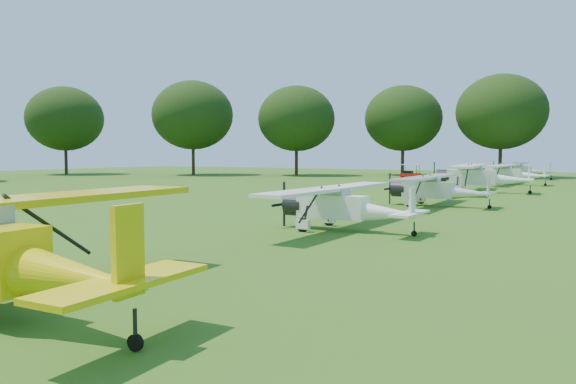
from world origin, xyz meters
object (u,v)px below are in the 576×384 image
Objects in this scene: aircraft_6 at (509,172)px; golf_cart at (410,175)px; aircraft_3 at (342,203)px; aircraft_5 at (479,175)px; aircraft_4 at (436,187)px; aircraft_7 at (521,169)px.

aircraft_6 is 11.91m from golf_cart.
aircraft_5 is at bearing 90.94° from aircraft_3.
golf_cart is at bearing 109.53° from aircraft_4.
aircraft_6 is at bearing 88.97° from aircraft_4.
aircraft_6 is (0.02, 25.07, 0.11)m from aircraft_4.
aircraft_4 is 0.90× the size of aircraft_6.
aircraft_3 is 42.64m from golf_cart.
aircraft_3 is at bearing -96.68° from aircraft_5.
aircraft_4 is 12.78m from aircraft_5.
aircraft_4 is 0.80× the size of aircraft_5.
golf_cart is (-10.66, 41.29, -0.49)m from aircraft_3.
aircraft_5 is 19.90m from golf_cart.
aircraft_3 is 36.89m from aircraft_6.
aircraft_3 is at bearing -87.96° from aircraft_7.
aircraft_4 is (0.38, 11.81, 0.01)m from aircraft_3.
golf_cart is (-10.40, -8.23, -0.61)m from aircraft_7.
aircraft_7 reaches higher than golf_cart.
aircraft_5 is 1.13× the size of aircraft_7.
aircraft_7 is at bearing 89.98° from aircraft_4.
golf_cart is at bearing -139.90° from aircraft_7.
aircraft_3 is 0.79× the size of aircraft_5.
aircraft_5 reaches higher than golf_cart.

